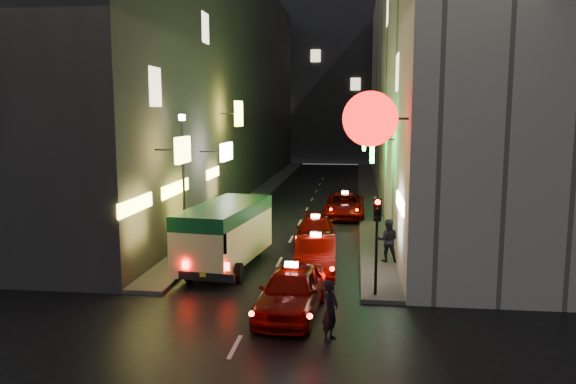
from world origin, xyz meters
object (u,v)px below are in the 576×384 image
at_px(taxi_near, 291,287).
at_px(traffic_light, 377,224).
at_px(lamp_post, 183,176).
at_px(minibus, 226,228).
at_px(pedestrian_crossing, 330,306).

relative_size(taxi_near, traffic_light, 1.69).
distance_m(taxi_near, lamp_post, 8.78).
xyz_separation_m(minibus, traffic_light, (6.07, -3.33, 0.98)).
relative_size(minibus, lamp_post, 1.05).
bearing_deg(lamp_post, pedestrian_crossing, -50.27).
relative_size(taxi_near, pedestrian_crossing, 2.96).
bearing_deg(taxi_near, minibus, 123.30).
xyz_separation_m(pedestrian_crossing, lamp_post, (-6.80, 8.19, 2.72)).
xyz_separation_m(pedestrian_crossing, traffic_light, (1.40, 3.66, 1.69)).
bearing_deg(pedestrian_crossing, taxi_near, 56.48).
distance_m(minibus, lamp_post, 3.17).
xyz_separation_m(traffic_light, lamp_post, (-8.20, 4.53, 1.04)).
relative_size(minibus, taxi_near, 1.10).
bearing_deg(taxi_near, pedestrian_crossing, -54.95).
bearing_deg(taxi_near, lamp_post, 131.04).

